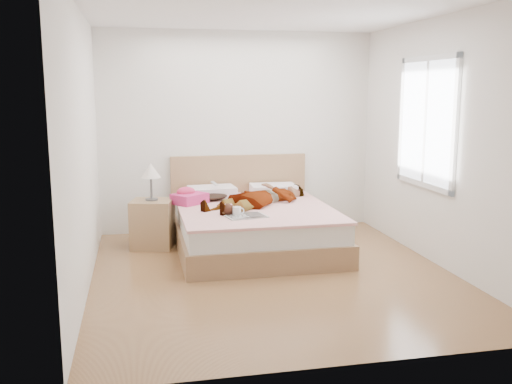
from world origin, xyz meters
TOP-DOWN VIEW (x-y plane):
  - ground at (0.00, 0.00)m, footprint 4.00×4.00m
  - woman at (0.12, 1.13)m, footprint 1.66×1.46m
  - hair at (-0.45, 1.58)m, footprint 0.53×0.63m
  - phone at (-0.38, 1.53)m, footprint 0.10×0.11m
  - room_shell at (1.77, 0.30)m, footprint 4.00×4.00m
  - bed at (0.00, 1.04)m, footprint 1.80×2.08m
  - towel at (-0.73, 1.30)m, footprint 0.48×0.47m
  - magazine at (-0.19, 0.44)m, footprint 0.47×0.35m
  - coffee_mug at (-0.28, 0.49)m, footprint 0.14×0.10m
  - plush_toy at (-0.36, 0.58)m, footprint 0.16×0.22m
  - nightstand at (-1.16, 1.27)m, footprint 0.55×0.51m

SIDE VIEW (x-z plane):
  - ground at x=0.00m, z-range 0.00..0.00m
  - bed at x=0.00m, z-range -0.22..0.78m
  - nightstand at x=-1.16m, z-range -0.17..0.84m
  - magazine at x=-0.19m, z-range 0.51..0.53m
  - hair at x=-0.45m, z-range 0.51..0.59m
  - coffee_mug at x=-0.28m, z-range 0.51..0.61m
  - plush_toy at x=-0.36m, z-range 0.51..0.63m
  - towel at x=-0.73m, z-range 0.49..0.69m
  - woman at x=0.12m, z-range 0.51..0.73m
  - phone at x=-0.38m, z-range 0.67..0.73m
  - room_shell at x=1.77m, z-range -0.50..3.50m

